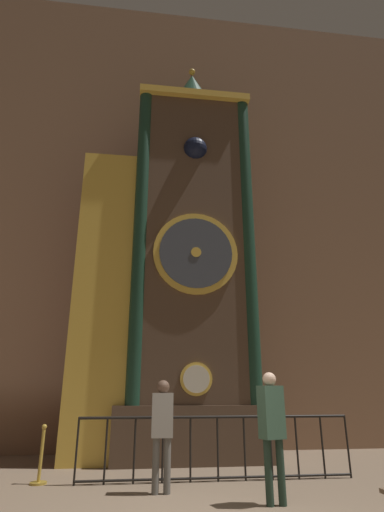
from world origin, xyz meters
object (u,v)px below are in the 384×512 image
at_px(clock_tower, 174,264).
at_px(visitor_near, 162,423).
at_px(stanchion_post, 40,465).
at_px(visitor_far, 272,423).

relative_size(clock_tower, visitor_near, 6.61).
bearing_deg(visitor_near, stanchion_post, 158.32).
height_order(visitor_near, stanchion_post, visitor_near).
bearing_deg(clock_tower, visitor_near, -97.62).
relative_size(visitor_far, stanchion_post, 1.87).
relative_size(visitor_near, visitor_far, 0.94).
bearing_deg(visitor_far, clock_tower, 88.51).
distance_m(clock_tower, visitor_far, 5.31).
relative_size(clock_tower, visitor_far, 6.25).
bearing_deg(visitor_near, clock_tower, 85.99).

